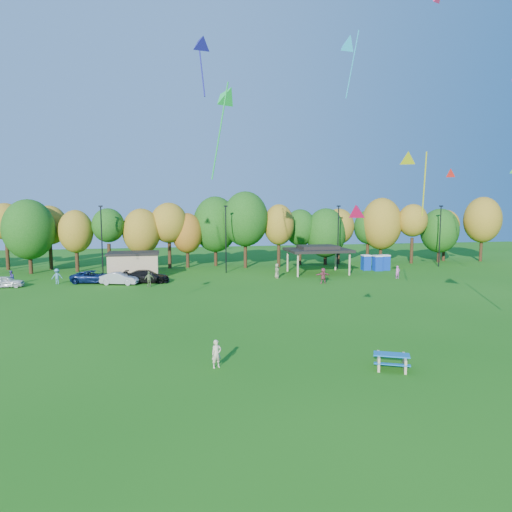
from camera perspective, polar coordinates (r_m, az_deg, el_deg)
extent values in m
plane|color=#19600F|center=(23.57, 4.53, -16.35)|extent=(160.00, 160.00, 0.00)
cylinder|color=black|center=(73.57, -28.64, 0.07)|extent=(0.50, 0.50, 4.12)
ellipsoid|color=olive|center=(73.27, -28.84, 3.81)|extent=(4.78, 4.78, 5.18)
cylinder|color=black|center=(67.89, -26.36, -0.51)|extent=(0.50, 0.50, 3.56)
ellipsoid|color=#144C0F|center=(67.57, -26.53, 3.00)|extent=(6.62, 6.62, 8.00)
cylinder|color=black|center=(71.39, -24.26, -0.01)|extent=(0.50, 0.50, 3.79)
ellipsoid|color=olive|center=(71.08, -24.43, 3.53)|extent=(4.94, 4.94, 5.58)
cylinder|color=black|center=(67.42, -21.47, -0.43)|extent=(0.50, 0.50, 3.34)
ellipsoid|color=olive|center=(67.11, -21.60, 2.88)|extent=(4.61, 4.61, 5.88)
cylinder|color=black|center=(66.60, -17.86, -0.16)|extent=(0.50, 0.50, 3.82)
ellipsoid|color=#144C0F|center=(66.27, -17.99, 3.66)|extent=(4.43, 4.43, 4.73)
cylinder|color=black|center=(66.91, -14.03, -0.26)|extent=(0.50, 0.50, 3.25)
ellipsoid|color=olive|center=(66.60, -14.12, 2.99)|extent=(5.33, 5.33, 6.53)
cylinder|color=black|center=(67.36, -10.74, 0.17)|extent=(0.50, 0.50, 3.96)
ellipsoid|color=olive|center=(67.03, -10.82, 4.10)|extent=(5.31, 5.31, 5.82)
cylinder|color=black|center=(67.75, -8.54, -0.15)|extent=(0.50, 0.50, 3.05)
ellipsoid|color=#995914|center=(67.45, -8.59, 2.85)|extent=(4.54, 4.54, 5.87)
cylinder|color=black|center=(69.22, -5.06, 0.33)|extent=(0.50, 0.50, 3.77)
ellipsoid|color=#144C0F|center=(68.90, -5.09, 3.98)|extent=(6.69, 6.69, 8.35)
cylinder|color=black|center=(66.80, -1.34, 0.36)|extent=(0.50, 0.50, 4.28)
ellipsoid|color=#144C0F|center=(66.47, -1.35, 4.65)|extent=(6.64, 6.64, 8.01)
cylinder|color=black|center=(67.54, 2.86, 0.20)|extent=(0.50, 0.50, 3.76)
ellipsoid|color=olive|center=(67.22, 2.88, 3.92)|extent=(4.49, 4.49, 6.02)
cylinder|color=black|center=(70.54, 5.50, 0.30)|extent=(0.50, 0.50, 3.43)
ellipsoid|color=#144C0F|center=(70.24, 5.54, 3.55)|extent=(4.77, 4.77, 5.63)
cylinder|color=black|center=(70.96, 8.66, 0.10)|extent=(0.50, 0.50, 2.95)
ellipsoid|color=#144C0F|center=(70.67, 8.71, 2.88)|extent=(6.14, 6.14, 7.54)
cylinder|color=black|center=(72.17, 10.24, 0.40)|extent=(0.50, 0.50, 3.52)
ellipsoid|color=olive|center=(71.86, 10.30, 3.66)|extent=(4.78, 4.78, 5.53)
cylinder|color=black|center=(75.92, 13.77, 0.56)|extent=(0.50, 0.50, 3.39)
ellipsoid|color=#144C0F|center=(75.64, 13.84, 3.54)|extent=(4.54, 4.54, 5.46)
cylinder|color=black|center=(75.47, 15.31, 0.61)|extent=(0.50, 0.50, 3.72)
ellipsoid|color=olive|center=(75.18, 15.41, 3.90)|extent=(6.32, 6.32, 8.24)
cylinder|color=black|center=(75.77, 18.88, 0.65)|extent=(0.50, 0.50, 4.06)
ellipsoid|color=olive|center=(75.48, 19.01, 4.23)|extent=(4.50, 4.50, 5.13)
cylinder|color=black|center=(78.93, 21.87, 0.38)|extent=(0.50, 0.50, 3.05)
ellipsoid|color=#144C0F|center=(78.67, 21.97, 2.96)|extent=(5.97, 5.97, 7.05)
cylinder|color=black|center=(81.24, 22.41, 0.69)|extent=(0.50, 0.50, 3.55)
ellipsoid|color=olive|center=(80.98, 22.53, 3.61)|extent=(4.60, 4.60, 4.99)
cylinder|color=black|center=(82.94, 26.30, 0.80)|extent=(0.50, 0.50, 4.07)
ellipsoid|color=olive|center=(82.68, 26.46, 4.07)|extent=(5.83, 5.83, 7.42)
cylinder|color=black|center=(61.61, -18.71, 1.73)|extent=(0.16, 0.16, 9.00)
cube|color=black|center=(61.44, -18.86, 5.91)|extent=(0.50, 0.25, 0.18)
cylinder|color=black|center=(61.61, -3.78, 2.05)|extent=(0.16, 0.16, 9.00)
cube|color=black|center=(61.44, -3.81, 6.24)|extent=(0.50, 0.25, 0.18)
cylinder|color=black|center=(65.63, 10.21, 2.22)|extent=(0.16, 0.16, 9.00)
cube|color=black|center=(65.47, 10.29, 6.15)|extent=(0.50, 0.25, 0.18)
cylinder|color=black|center=(73.01, 21.99, 2.27)|extent=(0.16, 0.16, 9.00)
cube|color=black|center=(72.87, 22.14, 5.80)|extent=(0.50, 0.25, 0.18)
cube|color=tan|center=(59.54, -15.04, -1.21)|extent=(6.00, 4.00, 3.00)
cube|color=black|center=(59.35, -15.08, 0.35)|extent=(6.30, 4.30, 0.25)
cylinder|color=tan|center=(58.31, 5.26, -1.17)|extent=(0.24, 0.24, 3.00)
cylinder|color=tan|center=(60.66, 11.62, -0.98)|extent=(0.24, 0.24, 3.00)
cylinder|color=tan|center=(63.08, 3.97, -0.59)|extent=(0.24, 0.24, 3.00)
cylinder|color=tan|center=(65.26, 9.91, -0.44)|extent=(0.24, 0.24, 3.00)
cube|color=black|center=(61.55, 7.74, 0.74)|extent=(8.20, 6.20, 0.35)
cube|color=black|center=(61.51, 7.75, 1.11)|extent=(5.00, 3.50, 0.45)
cube|color=#0C34A8|center=(66.22, 13.59, -0.86)|extent=(1.10, 1.10, 2.00)
cube|color=silver|center=(66.09, 13.61, 0.08)|extent=(1.15, 1.15, 0.18)
cube|color=#0C34A8|center=(65.97, 14.94, -0.93)|extent=(1.10, 1.10, 2.00)
cube|color=silver|center=(65.84, 14.97, 0.02)|extent=(1.15, 1.15, 0.18)
cube|color=#0C34A8|center=(66.84, 15.81, -0.86)|extent=(1.10, 1.10, 2.00)
cube|color=silver|center=(66.72, 15.84, 0.07)|extent=(1.15, 1.15, 0.18)
cube|color=tan|center=(27.19, 15.06, -12.54)|extent=(0.77, 1.47, 0.77)
cube|color=tan|center=(27.27, 18.07, -12.58)|extent=(0.77, 1.47, 0.77)
cube|color=#1365AE|center=(27.09, 16.60, -11.73)|extent=(2.10, 1.54, 0.06)
cube|color=#1365AE|center=(26.56, 16.65, -12.85)|extent=(1.87, 1.05, 0.05)
cube|color=#1365AE|center=(27.83, 16.49, -11.96)|extent=(1.87, 1.05, 0.05)
imported|color=beige|center=(26.26, -4.95, -12.09)|extent=(0.67, 0.53, 1.59)
imported|color=white|center=(57.92, -28.84, -2.83)|extent=(3.90, 1.73, 1.30)
imported|color=#A7A7AC|center=(54.92, -16.69, -2.71)|extent=(4.55, 2.63, 1.42)
imported|color=#0C1D4B|center=(57.05, -19.58, -2.46)|extent=(5.60, 3.36, 1.45)
imported|color=black|center=(55.39, -13.45, -2.50)|extent=(5.38, 2.63, 1.51)
imported|color=#9B4052|center=(53.91, 8.40, -2.44)|extent=(1.76, 0.70, 1.85)
imported|color=teal|center=(57.76, -23.62, -2.35)|extent=(1.31, 0.98, 1.80)
imported|color=#494190|center=(59.44, -28.30, -2.41)|extent=(0.78, 0.92, 1.67)
imported|color=#6D8451|center=(52.46, -13.21, -2.84)|extent=(1.07, 0.53, 1.75)
imported|color=#CC60B6|center=(59.64, 17.29, -1.94)|extent=(0.63, 0.46, 1.61)
imported|color=#808158|center=(57.32, 2.64, -1.87)|extent=(0.92, 1.06, 1.84)
cone|color=navy|center=(37.06, -6.99, 24.92)|extent=(1.71, 2.07, 1.88)
cylinder|color=navy|center=(37.68, -6.75, 21.75)|extent=(0.36, 1.46, 3.79)
cone|color=red|center=(50.40, 23.17, 9.64)|extent=(1.63, 1.70, 1.35)
cone|color=#1BCF48|center=(36.80, -3.59, 19.50)|extent=(2.36, 2.62, 2.18)
cylinder|color=#1BCF48|center=(34.23, -4.57, 15.12)|extent=(1.10, 2.32, 6.61)
cone|color=#25BBEF|center=(49.93, 11.43, 24.75)|extent=(1.93, 2.40, 2.17)
cylinder|color=#25BBEF|center=(47.46, 11.94, 22.32)|extent=(0.40, 2.14, 5.67)
cone|color=yellow|center=(37.92, 18.46, 11.76)|extent=(1.98, 2.16, 1.78)
cylinder|color=yellow|center=(36.95, 20.30, 8.35)|extent=(0.90, 1.66, 4.73)
cone|color=#EC0D4F|center=(25.22, 12.45, 5.70)|extent=(1.53, 1.63, 1.33)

